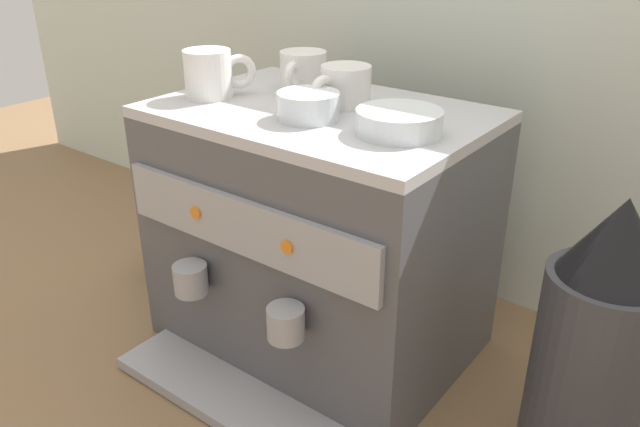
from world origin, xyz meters
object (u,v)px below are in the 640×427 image
Objects in this scene: espresso_machine at (318,234)px; ceramic_bowl_0 at (308,106)px; ceramic_cup_1 at (344,86)px; milk_pitcher at (162,241)px; coffee_grinder at (594,354)px; ceramic_cup_2 at (302,71)px; ceramic_bowl_1 at (399,122)px; ceramic_cup_0 at (211,74)px.

ceramic_bowl_0 reaches higher than espresso_machine.
ceramic_cup_1 is 0.60m from milk_pitcher.
espresso_machine is 0.48m from coffee_grinder.
ceramic_cup_1 is 1.00× the size of ceramic_cup_2.
ceramic_cup_2 reaches higher than ceramic_bowl_1.
ceramic_cup_0 reaches higher than milk_pitcher.
ceramic_bowl_1 is 0.83× the size of milk_pitcher.
ceramic_cup_2 reaches higher than espresso_machine.
coffee_grinder is at bearing -3.42° from espresso_machine.
milk_pitcher is at bearing 178.94° from coffee_grinder.
coffee_grinder is (0.67, 0.02, -0.28)m from ceramic_cup_0.
espresso_machine is 0.25m from ceramic_bowl_0.
ceramic_cup_2 is 0.65m from coffee_grinder.
coffee_grinder is (0.58, -0.11, -0.27)m from ceramic_cup_2.
ceramic_cup_1 is 0.95× the size of ceramic_bowl_1.
ceramic_cup_1 is 0.09m from ceramic_bowl_0.
espresso_machine is 0.29m from ceramic_cup_2.
ceramic_cup_2 is 1.23× the size of ceramic_bowl_0.
ceramic_cup_0 is 1.18× the size of ceramic_bowl_0.
ceramic_bowl_0 reaches higher than coffee_grinder.
ceramic_bowl_0 is (0.02, -0.05, 0.24)m from espresso_machine.
milk_pitcher is (-0.91, 0.02, -0.13)m from coffee_grinder.
ceramic_cup_2 is at bearing 16.36° from milk_pitcher.
ceramic_cup_0 reaches higher than ceramic_cup_2.
ceramic_bowl_1 is at bearing -26.11° from ceramic_cup_1.
ceramic_cup_1 is at bearing 6.86° from milk_pitcher.
ceramic_bowl_0 is at bearing -48.49° from ceramic_cup_2.
coffee_grinder is at bearing -11.00° from ceramic_cup_2.
ceramic_cup_2 reaches higher than milk_pitcher.
espresso_machine is at bearing 176.58° from coffee_grinder.
ceramic_cup_0 reaches higher than coffee_grinder.
coffee_grinder is (0.46, -0.07, -0.27)m from ceramic_cup_1.
ceramic_cup_0 is 0.73m from coffee_grinder.
coffee_grinder is at bearing 0.21° from ceramic_bowl_1.
espresso_machine is 0.33m from ceramic_cup_0.
milk_pitcher is at bearing -178.40° from espresso_machine.
ceramic_bowl_0 is at bearing -171.68° from ceramic_bowl_1.
ceramic_bowl_0 is 0.15m from ceramic_bowl_1.
ceramic_bowl_1 is at bearing -23.18° from ceramic_cup_2.
ceramic_cup_2 is (0.09, 0.13, -0.01)m from ceramic_cup_0.
ceramic_cup_2 reaches higher than coffee_grinder.
ceramic_bowl_1 is (0.15, 0.02, -0.00)m from ceramic_bowl_0.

